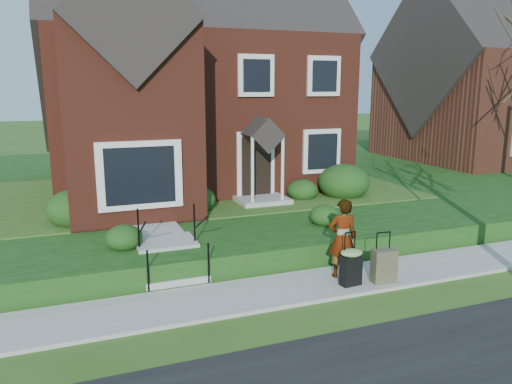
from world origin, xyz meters
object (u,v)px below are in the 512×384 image
woman (342,238)px  front_steps (170,255)px  suitcase_black (351,265)px  suitcase_olive (384,266)px

woman → front_steps: bearing=-14.7°
front_steps → suitcase_black: (3.47, -2.20, 0.06)m
woman → suitcase_olive: size_ratio=1.60×
woman → suitcase_black: size_ratio=1.52×
suitcase_black → suitcase_olive: (0.76, -0.12, -0.08)m
front_steps → woman: (3.54, -1.69, 0.50)m
suitcase_black → front_steps: bearing=141.8°
suitcase_olive → woman: bearing=144.5°
suitcase_black → suitcase_olive: 0.77m
front_steps → suitcase_olive: 4.82m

